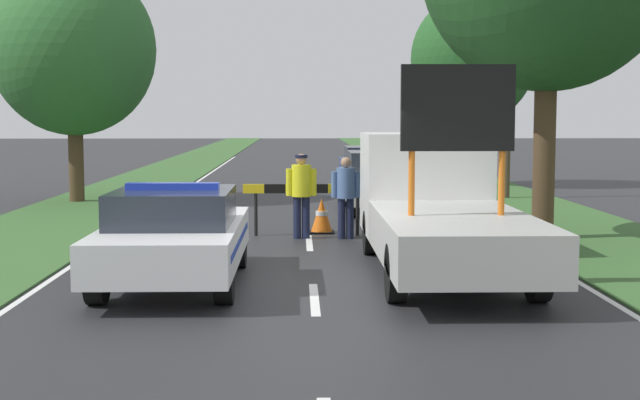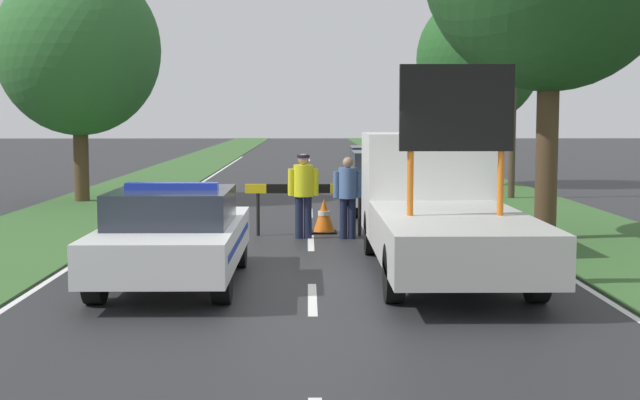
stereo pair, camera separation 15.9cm
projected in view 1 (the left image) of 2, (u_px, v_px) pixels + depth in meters
name	position (u px, v px, depth m)	size (l,w,h in m)	color
ground_plane	(313.00, 285.00, 12.88)	(160.00, 160.00, 0.00)	#28282B
lane_markings	(306.00, 208.00, 23.44)	(7.90, 57.21, 0.01)	silver
grass_verge_left	(148.00, 181.00, 32.64)	(3.43, 120.00, 0.03)	#38602D
grass_verge_right	(458.00, 181.00, 32.92)	(3.43, 120.00, 0.03)	#38602D
police_car	(175.00, 235.00, 12.86)	(1.89, 4.57, 1.49)	white
work_truck	(437.00, 205.00, 14.16)	(2.11, 6.34, 3.14)	white
road_barrier	(307.00, 193.00, 18.04)	(2.58, 0.08, 1.05)	black
police_officer	(301.00, 188.00, 17.61)	(0.60, 0.38, 1.68)	#191E38
pedestrian_civilian	(346.00, 191.00, 17.57)	(0.58, 0.37, 1.62)	#191E38
traffic_cone_near_police	(201.00, 214.00, 18.89)	(0.51, 0.51, 0.70)	black
traffic_cone_centre_front	(163.00, 230.00, 16.47)	(0.47, 0.47, 0.64)	black
traffic_cone_near_truck	(390.00, 214.00, 19.45)	(0.43, 0.43, 0.59)	black
traffic_cone_behind_barrier	(322.00, 216.00, 18.53)	(0.52, 0.52, 0.72)	black
queued_car_van_white	(379.00, 181.00, 22.54)	(1.75, 4.32, 1.53)	silver
queued_car_hatch_blue	(370.00, 168.00, 28.39)	(1.80, 4.44, 1.45)	navy
roadside_tree_near_left	(473.00, 59.00, 30.28)	(4.22, 4.22, 6.56)	#4C3823
roadside_tree_near_right	(73.00, 50.00, 24.65)	(4.54, 4.54, 6.64)	#4C3823
utility_pole	(508.00, 91.00, 25.79)	(1.20, 0.20, 6.02)	#473828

